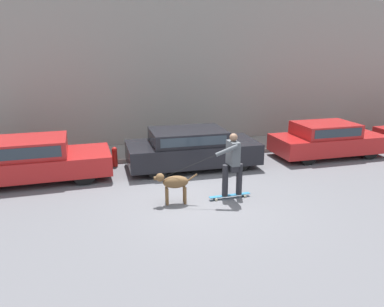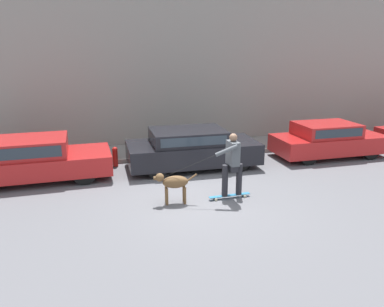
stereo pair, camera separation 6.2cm
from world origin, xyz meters
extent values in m
plane|color=slate|center=(0.00, 0.00, 0.00)|extent=(36.00, 36.00, 0.00)
cube|color=gray|center=(0.00, 5.78, 2.85)|extent=(32.00, 0.30, 5.70)
cube|color=gray|center=(0.00, 4.63, 0.08)|extent=(30.00, 1.97, 0.15)
cylinder|color=black|center=(-3.08, 3.49, 0.34)|extent=(0.68, 0.22, 0.67)
cylinder|color=black|center=(-3.03, 1.89, 0.34)|extent=(0.68, 0.22, 0.67)
cube|color=#B21E1E|center=(-4.36, 2.65, 0.49)|extent=(4.27, 1.97, 0.57)
cube|color=#B21E1E|center=(-4.53, 2.64, 1.02)|extent=(2.15, 1.72, 0.50)
cube|color=#28333D|center=(-4.50, 1.81, 1.05)|extent=(1.85, 0.07, 0.32)
cylinder|color=black|center=(1.69, 3.44, 0.31)|extent=(0.62, 0.20, 0.62)
cylinder|color=black|center=(1.68, 1.84, 0.31)|extent=(0.62, 0.20, 0.62)
cylinder|color=black|center=(-0.92, 3.45, 0.31)|extent=(0.62, 0.20, 0.62)
cylinder|color=black|center=(-0.93, 1.86, 0.31)|extent=(0.62, 0.20, 0.62)
cube|color=black|center=(0.38, 2.65, 0.51)|extent=(4.21, 1.87, 0.65)
cube|color=black|center=(0.21, 2.65, 1.05)|extent=(2.35, 1.67, 0.43)
cube|color=#28333D|center=(0.20, 1.82, 1.08)|extent=(2.06, 0.03, 0.27)
cylinder|color=black|center=(6.63, 3.37, 0.31)|extent=(0.61, 0.20, 0.61)
cylinder|color=black|center=(6.63, 1.94, 0.31)|extent=(0.61, 0.20, 0.61)
cylinder|color=black|center=(4.17, 3.35, 0.31)|extent=(0.61, 0.20, 0.61)
cylinder|color=black|center=(4.18, 1.93, 0.31)|extent=(0.61, 0.20, 0.61)
cube|color=#B21E1E|center=(5.40, 2.65, 0.48)|extent=(3.97, 1.69, 0.59)
cube|color=#B21E1E|center=(5.24, 2.65, 1.00)|extent=(2.07, 1.51, 0.45)
cube|color=#28333D|center=(5.25, 1.89, 1.02)|extent=(1.82, 0.02, 0.29)
cylinder|color=brown|center=(-1.03, -0.15, 0.22)|extent=(0.07, 0.07, 0.43)
cylinder|color=brown|center=(-1.02, 0.02, 0.22)|extent=(0.07, 0.07, 0.43)
cylinder|color=brown|center=(-0.58, -0.19, 0.22)|extent=(0.07, 0.07, 0.43)
cylinder|color=brown|center=(-0.57, -0.02, 0.22)|extent=(0.07, 0.07, 0.43)
ellipsoid|color=brown|center=(-0.80, -0.09, 0.57)|extent=(0.67, 0.37, 0.31)
sphere|color=brown|center=(-1.18, -0.05, 0.71)|extent=(0.21, 0.21, 0.21)
cylinder|color=brown|center=(-1.28, -0.04, 0.69)|extent=(0.12, 0.11, 0.10)
cylinder|color=brown|center=(-0.38, -0.13, 0.66)|extent=(0.26, 0.07, 0.20)
cylinder|color=beige|center=(0.23, -0.22, 0.04)|extent=(0.07, 0.03, 0.07)
cylinder|color=beige|center=(0.22, -0.07, 0.04)|extent=(0.07, 0.03, 0.07)
cylinder|color=beige|center=(1.04, -0.19, 0.04)|extent=(0.07, 0.03, 0.07)
cylinder|color=beige|center=(1.03, -0.04, 0.04)|extent=(0.07, 0.03, 0.07)
cube|color=teal|center=(0.63, -0.13, 0.08)|extent=(1.13, 0.16, 0.02)
cylinder|color=#232328|center=(0.49, -0.14, 0.50)|extent=(0.16, 0.16, 0.83)
cylinder|color=#232328|center=(0.88, -0.12, 0.50)|extent=(0.16, 0.16, 0.83)
cube|color=#232328|center=(0.69, -0.13, 0.83)|extent=(0.20, 0.35, 0.17)
cube|color=#4C5156|center=(0.69, -0.13, 1.22)|extent=(0.24, 0.45, 0.61)
sphere|color=brown|center=(0.69, -0.13, 1.63)|extent=(0.20, 0.20, 0.20)
cylinder|color=#4C5156|center=(0.68, 0.14, 1.19)|extent=(0.10, 0.10, 0.58)
cylinder|color=#4C5156|center=(0.44, -0.35, 1.36)|extent=(0.58, 0.20, 0.31)
cylinder|color=black|center=(-0.50, -0.18, 0.96)|extent=(1.36, 0.26, 0.59)
cylinder|color=red|center=(-2.07, 3.39, 0.26)|extent=(0.17, 0.17, 0.53)
sphere|color=red|center=(-2.07, 3.39, 0.57)|extent=(0.18, 0.18, 0.18)
camera|label=1|loc=(-2.67, -8.65, 3.80)|focal=35.00mm
camera|label=2|loc=(-2.61, -8.66, 3.80)|focal=35.00mm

